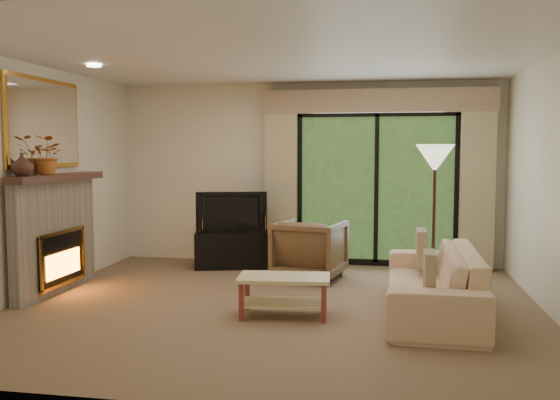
% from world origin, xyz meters
% --- Properties ---
extents(floor, '(5.50, 5.50, 0.00)m').
position_xyz_m(floor, '(0.00, 0.00, 0.00)').
color(floor, '#7E6349').
rests_on(floor, ground).
extents(ceiling, '(5.50, 5.50, 0.00)m').
position_xyz_m(ceiling, '(0.00, 0.00, 2.60)').
color(ceiling, silver).
rests_on(ceiling, ground).
extents(wall_back, '(5.00, 0.00, 5.00)m').
position_xyz_m(wall_back, '(0.00, 2.50, 1.30)').
color(wall_back, '#EFE1C8').
rests_on(wall_back, ground).
extents(wall_front, '(5.00, 0.00, 5.00)m').
position_xyz_m(wall_front, '(0.00, -2.50, 1.30)').
color(wall_front, '#EFE1C8').
rests_on(wall_front, ground).
extents(wall_left, '(0.00, 5.00, 5.00)m').
position_xyz_m(wall_left, '(-2.75, 0.00, 1.30)').
color(wall_left, '#EFE1C8').
rests_on(wall_left, ground).
extents(wall_right, '(0.00, 5.00, 5.00)m').
position_xyz_m(wall_right, '(2.75, 0.00, 1.30)').
color(wall_right, '#EFE1C8').
rests_on(wall_right, ground).
extents(fireplace, '(0.24, 1.70, 1.37)m').
position_xyz_m(fireplace, '(-2.63, 0.20, 0.69)').
color(fireplace, gray).
rests_on(fireplace, floor).
extents(mirror, '(0.07, 1.45, 1.02)m').
position_xyz_m(mirror, '(-2.71, 0.20, 1.95)').
color(mirror, gold).
rests_on(mirror, wall_left).
extents(sliding_door, '(2.26, 0.10, 2.16)m').
position_xyz_m(sliding_door, '(1.00, 2.45, 1.10)').
color(sliding_door, black).
rests_on(sliding_door, floor).
extents(curtain_left, '(0.45, 0.18, 2.35)m').
position_xyz_m(curtain_left, '(-0.35, 2.34, 1.20)').
color(curtain_left, tan).
rests_on(curtain_left, floor).
extents(curtain_right, '(0.45, 0.18, 2.35)m').
position_xyz_m(curtain_right, '(2.35, 2.34, 1.20)').
color(curtain_right, tan).
rests_on(curtain_right, floor).
extents(cornice, '(3.20, 0.24, 0.32)m').
position_xyz_m(cornice, '(1.00, 2.36, 2.32)').
color(cornice, tan).
rests_on(cornice, wall_back).
extents(media_console, '(1.10, 0.70, 0.51)m').
position_xyz_m(media_console, '(-0.99, 1.95, 0.25)').
color(media_console, black).
rests_on(media_console, floor).
extents(tv, '(0.98, 0.37, 0.56)m').
position_xyz_m(tv, '(-0.99, 1.95, 0.79)').
color(tv, black).
rests_on(tv, media_console).
extents(armchair, '(0.96, 0.98, 0.76)m').
position_xyz_m(armchair, '(0.19, 1.40, 0.38)').
color(armchair, brown).
rests_on(armchair, floor).
extents(sofa, '(0.91, 2.26, 0.65)m').
position_xyz_m(sofa, '(1.61, 0.02, 0.33)').
color(sofa, '#D9B38D').
rests_on(sofa, floor).
extents(pillow_near, '(0.10, 0.37, 0.37)m').
position_xyz_m(pillow_near, '(1.53, -0.62, 0.55)').
color(pillow_near, brown).
rests_on(pillow_near, sofa).
extents(pillow_far, '(0.11, 0.41, 0.41)m').
position_xyz_m(pillow_far, '(1.53, 0.67, 0.56)').
color(pillow_far, brown).
rests_on(pillow_far, sofa).
extents(coffee_table, '(0.94, 0.57, 0.40)m').
position_xyz_m(coffee_table, '(0.16, -0.35, 0.20)').
color(coffee_table, beige).
rests_on(coffee_table, floor).
extents(floor_lamp, '(0.57, 0.57, 1.71)m').
position_xyz_m(floor_lamp, '(1.71, 1.29, 0.86)').
color(floor_lamp, white).
rests_on(floor_lamp, floor).
extents(vase, '(0.29, 0.29, 0.24)m').
position_xyz_m(vase, '(-2.61, -0.41, 1.49)').
color(vase, '#462820').
rests_on(vase, fireplace).
extents(branches, '(0.43, 0.38, 0.43)m').
position_xyz_m(branches, '(-2.61, 0.07, 1.59)').
color(branches, '#B66023').
rests_on(branches, fireplace).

